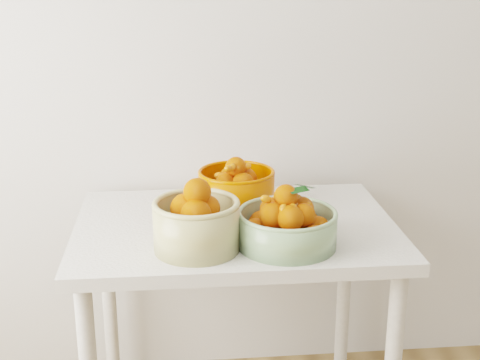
# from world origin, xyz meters

# --- Properties ---
(table) EXTENTS (1.00, 0.70, 0.75)m
(table) POSITION_xyz_m (-0.28, 1.60, 0.65)
(table) COLOR silver
(table) RESTS_ON ground
(bowl_cream) EXTENTS (0.26, 0.26, 0.21)m
(bowl_cream) POSITION_xyz_m (-0.40, 1.41, 0.83)
(bowl_cream) COLOR tan
(bowl_cream) RESTS_ON table
(bowl_green) EXTENTS (0.37, 0.37, 0.18)m
(bowl_green) POSITION_xyz_m (-0.14, 1.41, 0.81)
(bowl_green) COLOR #87A87A
(bowl_green) RESTS_ON table
(bowl_orange) EXTENTS (0.28, 0.28, 0.18)m
(bowl_orange) POSITION_xyz_m (-0.26, 1.72, 0.82)
(bowl_orange) COLOR #CC4500
(bowl_orange) RESTS_ON table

